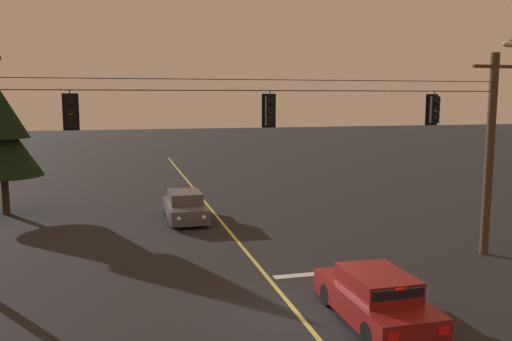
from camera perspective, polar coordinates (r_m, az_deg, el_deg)
ground_plane at (r=15.19m, az=4.59°, el=-15.18°), size 180.00×180.00×0.00m
lane_centre_stripe at (r=24.11m, az=-2.98°, el=-6.42°), size 0.14×60.00×0.01m
stop_bar_paint at (r=18.53m, az=7.07°, el=-10.89°), size 3.40×0.36×0.01m
signal_span_assembly at (r=17.64m, az=0.81°, el=1.33°), size 19.31×0.32×7.56m
traffic_light_leftmost at (r=16.96m, az=-19.32°, el=5.96°), size 0.48×0.41×1.22m
traffic_light_left_inner at (r=17.57m, az=1.52°, el=6.44°), size 0.48×0.41×1.22m
traffic_light_centre at (r=20.12m, az=18.58°, el=6.21°), size 0.48×0.41×1.22m
car_waiting_near_lane at (r=14.82m, az=12.68°, el=-13.24°), size 1.80×4.33×1.39m
car_oncoming_lead at (r=26.22m, az=-7.59°, el=-3.87°), size 1.80×4.42×1.39m
tree_verge_near at (r=29.69m, az=-25.65°, el=3.29°), size 3.89×3.89×6.44m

